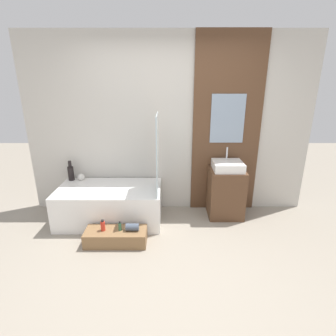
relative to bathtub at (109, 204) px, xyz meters
name	(u,v)px	position (x,y,z in m)	size (l,w,h in m)	color
ground_plane	(168,274)	(0.84, -1.14, -0.26)	(12.00, 12.00, 0.00)	gray
wall_tiled_back	(168,127)	(0.84, 0.44, 1.04)	(4.20, 0.06, 2.60)	beige
wall_wood_accent	(226,127)	(1.69, 0.39, 1.05)	(0.99, 0.04, 2.60)	brown
bathtub	(109,204)	(0.00, 0.00, 0.00)	(1.45, 0.79, 0.51)	white
glass_shower_screen	(157,154)	(0.70, -0.11, 0.77)	(0.01, 0.54, 1.04)	silver
wooden_step_bench	(115,237)	(0.18, -0.59, -0.16)	(0.76, 0.31, 0.19)	olive
vanity_cabinet	(225,193)	(1.69, 0.15, 0.11)	(0.50, 0.46, 0.73)	brown
sink	(227,166)	(1.69, 0.15, 0.53)	(0.42, 0.39, 0.31)	white
vase_tall_dark	(70,172)	(-0.63, 0.30, 0.38)	(0.09, 0.09, 0.30)	black
vase_round_light	(80,177)	(-0.48, 0.29, 0.30)	(0.10, 0.10, 0.10)	silver
bottle_soap_primary	(102,226)	(0.03, -0.59, -0.01)	(0.06, 0.06, 0.15)	red
bottle_soap_secondary	(119,227)	(0.24, -0.59, -0.02)	(0.04, 0.04, 0.12)	#38704C
towel_roll	(131,227)	(0.39, -0.59, -0.03)	(0.09, 0.09, 0.16)	#4C5666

